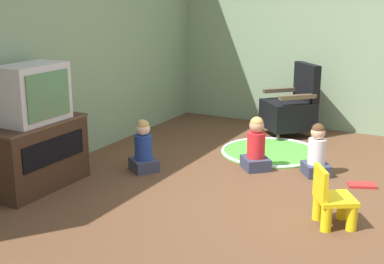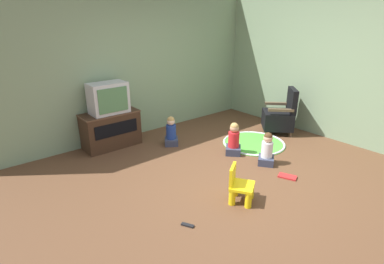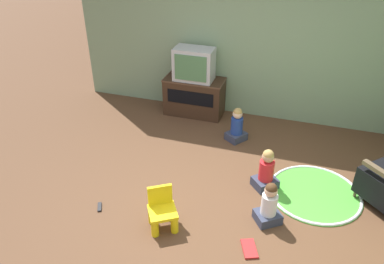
% 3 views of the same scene
% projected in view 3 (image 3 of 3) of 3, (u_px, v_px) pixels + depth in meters
% --- Properties ---
extents(ground_plane, '(30.00, 30.00, 0.00)m').
position_uv_depth(ground_plane, '(210.00, 205.00, 4.51)').
color(ground_plane, brown).
extents(wall_back, '(5.65, 0.12, 2.85)m').
position_uv_depth(wall_back, '(244.00, 30.00, 5.86)').
color(wall_back, gray).
rests_on(wall_back, ground_plane).
extents(tv_cabinet, '(1.00, 0.48, 0.64)m').
position_uv_depth(tv_cabinet, '(194.00, 96.00, 6.35)').
color(tv_cabinet, '#382316').
rests_on(tv_cabinet, ground_plane).
extents(television, '(0.64, 0.38, 0.53)m').
position_uv_depth(television, '(194.00, 64.00, 6.03)').
color(television, '#B7B7BC').
rests_on(television, tv_cabinet).
extents(yellow_kid_chair, '(0.41, 0.40, 0.48)m').
position_uv_depth(yellow_kid_chair, '(162.00, 212.00, 4.13)').
color(yellow_kid_chair, yellow).
rests_on(yellow_kid_chair, ground_plane).
extents(play_mat, '(1.15, 1.15, 0.04)m').
position_uv_depth(play_mat, '(315.00, 193.00, 4.69)').
color(play_mat, green).
rests_on(play_mat, ground_plane).
extents(child_watching_left, '(0.38, 0.38, 0.56)m').
position_uv_depth(child_watching_left, '(266.00, 171.00, 4.69)').
color(child_watching_left, '#33384C').
rests_on(child_watching_left, ground_plane).
extents(child_watching_center, '(0.36, 0.35, 0.54)m').
position_uv_depth(child_watching_center, '(269.00, 205.00, 4.17)').
color(child_watching_center, '#33384C').
rests_on(child_watching_center, ground_plane).
extents(child_watching_right, '(0.36, 0.36, 0.54)m').
position_uv_depth(child_watching_right, '(237.00, 126.00, 5.66)').
color(child_watching_right, '#33384C').
rests_on(child_watching_right, ground_plane).
extents(book, '(0.23, 0.29, 0.02)m').
position_uv_depth(book, '(249.00, 249.00, 3.92)').
color(book, '#B22323').
rests_on(book, ground_plane).
extents(remote_control, '(0.11, 0.15, 0.02)m').
position_uv_depth(remote_control, '(100.00, 207.00, 4.47)').
color(remote_control, black).
rests_on(remote_control, ground_plane).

